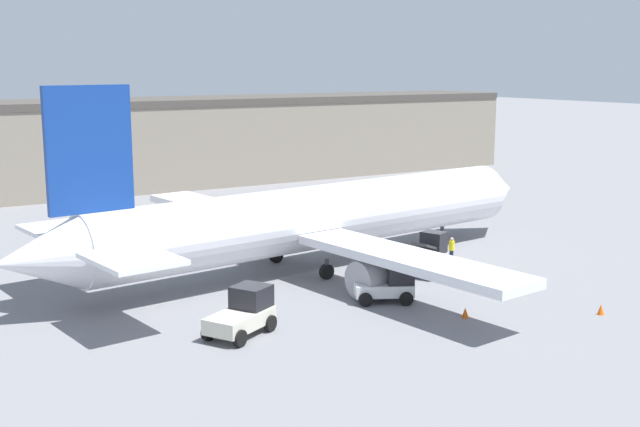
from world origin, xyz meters
TOP-DOWN VIEW (x-y plane):
  - ground_plane at (0.00, 0.00)m, footprint 400.00×400.00m
  - terminal_building at (13.49, 38.42)m, footprint 65.28×11.02m
  - airplane at (-0.95, -0.12)m, footprint 38.90×33.87m
  - ground_crew_worker at (7.87, -3.43)m, footprint 0.36×0.36m
  - baggage_tug at (-9.79, -9.08)m, footprint 3.96×3.39m
  - belt_loader_truck at (4.62, -5.16)m, footprint 3.00×2.62m
  - pushback_tug at (-0.80, -8.41)m, footprint 3.48×2.94m
  - safety_cone_near at (0.82, -12.73)m, footprint 0.36×0.36m
  - safety_cone_far at (7.11, -15.93)m, footprint 0.36×0.36m

SIDE VIEW (x-z plane):
  - ground_plane at x=0.00m, z-range 0.00..0.00m
  - safety_cone_near at x=0.82m, z-range 0.00..0.55m
  - safety_cone_far at x=7.11m, z-range 0.00..0.55m
  - ground_crew_worker at x=7.87m, z-range 0.05..1.69m
  - pushback_tug at x=-0.80m, z-range -0.06..1.89m
  - baggage_tug at x=-9.79m, z-range -0.07..2.13m
  - belt_loader_truck at x=4.62m, z-range -0.12..2.47m
  - airplane at x=-0.95m, z-range -2.64..8.96m
  - terminal_building at x=13.49m, z-range 0.01..9.12m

